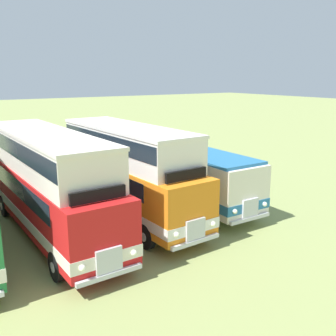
% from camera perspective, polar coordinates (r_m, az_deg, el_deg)
% --- Properties ---
extents(ground_plane, '(200.00, 200.00, 0.00)m').
position_cam_1_polar(ground_plane, '(18.01, -16.73, -9.20)').
color(ground_plane, '#8C9956').
extents(bus_third_in_row, '(2.89, 11.20, 4.49)m').
position_cam_1_polar(bus_third_in_row, '(17.17, -17.24, -1.63)').
color(bus_third_in_row, red).
rests_on(bus_third_in_row, ground).
extents(bus_fourth_in_row, '(3.00, 9.84, 4.49)m').
position_cam_1_polar(bus_fourth_in_row, '(18.33, -5.81, -0.16)').
color(bus_fourth_in_row, orange).
rests_on(bus_fourth_in_row, ground).
extents(bus_fifth_in_row, '(2.64, 9.93, 2.99)m').
position_cam_1_polar(bus_fifth_in_row, '(20.95, 2.55, -0.37)').
color(bus_fifth_in_row, silver).
rests_on(bus_fifth_in_row, ground).
extents(rope_fence_line, '(21.06, 0.08, 1.05)m').
position_cam_1_polar(rope_fence_line, '(28.14, -23.27, -0.08)').
color(rope_fence_line, '#8C704C').
rests_on(rope_fence_line, ground).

